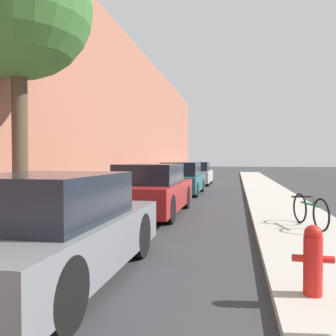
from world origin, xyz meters
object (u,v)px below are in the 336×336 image
fire_hydrant (313,259)px  bicycle (310,211)px  parked_car_red (152,190)px  street_tree_near (18,7)px  parked_car_teal (182,179)px  parked_car_silver (195,174)px  parked_car_grey (50,230)px

fire_hydrant → bicycle: 3.97m
parked_car_red → street_tree_near: (-2.24, -2.74, 4.11)m
parked_car_teal → street_tree_near: street_tree_near is taller
parked_car_red → fire_hydrant: bearing=-61.2°
parked_car_silver → fire_hydrant: size_ratio=5.30×
street_tree_near → parked_car_grey: bearing=-50.8°
parked_car_teal → fire_hydrant: bearing=-74.5°
parked_car_red → street_tree_near: bearing=-129.3°
parked_car_silver → fire_hydrant: bearing=-79.3°
bicycle → parked_car_red: bearing=140.9°
parked_car_silver → parked_car_teal: bearing=-89.1°
parked_car_grey → parked_car_silver: bearing=90.6°
parked_car_silver → fire_hydrant: parked_car_silver is taller
parked_car_silver → street_tree_near: bearing=-98.3°
bicycle → parked_car_silver: bearing=92.1°
parked_car_grey → parked_car_teal: size_ratio=0.98×
parked_car_grey → street_tree_near: size_ratio=0.64×
parked_car_grey → fire_hydrant: size_ratio=5.40×
street_tree_near → bicycle: (6.08, 0.98, -4.33)m
parked_car_grey → bicycle: size_ratio=2.52×
parked_car_teal → fire_hydrant: (3.17, -11.48, -0.16)m
parked_car_grey → street_tree_near: street_tree_near is taller
parked_car_grey → parked_car_red: size_ratio=0.91×
parked_car_red → parked_car_grey: bearing=-89.8°
fire_hydrant → parked_car_teal: bearing=105.5°
parked_car_silver → bicycle: (3.99, -13.36, -0.19)m
parked_car_teal → fire_hydrant: 11.91m
fire_hydrant → parked_car_red: bearing=118.8°
parked_car_silver → street_tree_near: size_ratio=0.63×
parked_car_red → parked_car_silver: size_ratio=1.12×
street_tree_near → parked_car_red: bearing=50.7°
fire_hydrant → parked_car_grey: bearing=177.2°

